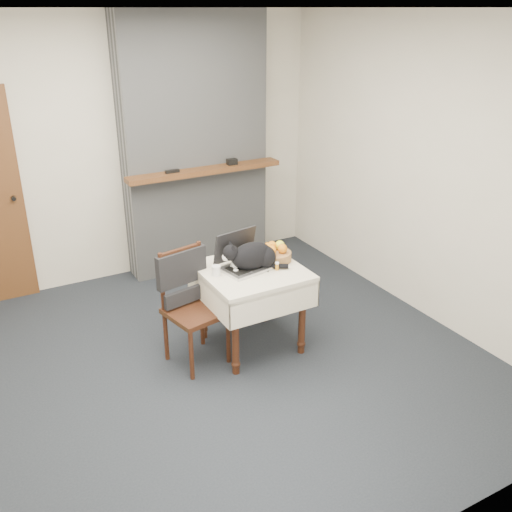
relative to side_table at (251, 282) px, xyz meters
The scene contains 11 objects.
ground 0.84m from the side_table, behind, with size 4.50×4.50×0.00m, color black.
room_shell 1.37m from the side_table, 148.31° to the left, with size 4.52×4.01×2.61m.
chimney 1.91m from the side_table, 80.17° to the left, with size 1.62×0.48×2.60m.
side_table is the anchor object (origin of this frame).
laptop 0.20m from the side_table, 119.47° to the left, with size 0.44×0.39×0.29m.
cat 0.22m from the side_table, ahead, with size 0.50×0.29×0.25m.
cream_jar 0.33m from the side_table, behind, with size 0.07×0.07×0.08m, color silver.
pill_bottle 0.25m from the side_table, 34.63° to the right, with size 0.03×0.03×0.07m.
fruit_basket 0.31m from the side_table, 11.97° to the left, with size 0.26×0.26×0.15m.
desk_clutter 0.20m from the side_table, ahead, with size 0.13×0.01×0.01m, color black.
chair 0.52m from the side_table, 169.59° to the left, with size 0.49×0.48×0.93m.
Camera 1 is at (-1.35, -3.50, 2.60)m, focal length 40.00 mm.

